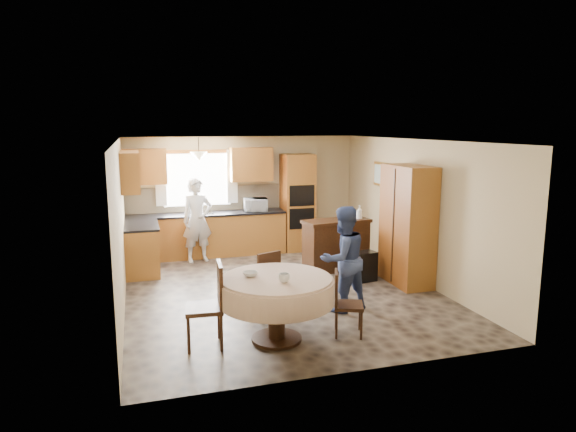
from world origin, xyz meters
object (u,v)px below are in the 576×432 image
(sideboard, at_px, (336,246))
(cupboard, at_px, (407,225))
(chair_back, at_px, (265,279))
(person_dining, at_px, (343,259))
(person_sink, at_px, (197,220))
(chair_right, at_px, (343,300))
(dining_table, at_px, (276,291))
(chair_left, at_px, (211,301))
(oven_tower, at_px, (298,202))

(sideboard, relative_size, cupboard, 0.62)
(cupboard, relative_size, chair_back, 2.17)
(person_dining, bearing_deg, person_sink, -78.41)
(sideboard, distance_m, cupboard, 1.54)
(sideboard, height_order, chair_right, sideboard)
(dining_table, relative_size, person_sink, 0.87)
(sideboard, relative_size, chair_left, 1.20)
(person_sink, bearing_deg, sideboard, -41.26)
(cupboard, xyz_separation_m, person_dining, (-1.58, -0.92, -0.24))
(chair_left, bearing_deg, chair_back, 138.44)
(sideboard, bearing_deg, chair_right, -118.84)
(oven_tower, relative_size, person_sink, 1.25)
(sideboard, bearing_deg, person_sink, 142.19)
(chair_right, relative_size, person_sink, 0.51)
(sideboard, xyz_separation_m, dining_table, (-1.96, -2.85, 0.20))
(sideboard, distance_m, dining_table, 3.47)
(chair_left, relative_size, chair_back, 1.12)
(chair_left, relative_size, chair_right, 1.23)
(person_sink, height_order, person_dining, person_sink)
(dining_table, relative_size, person_dining, 0.93)
(sideboard, bearing_deg, chair_left, -143.95)
(dining_table, bearing_deg, sideboard, 55.44)
(chair_right, distance_m, person_sink, 4.52)
(sideboard, relative_size, person_dining, 0.81)
(person_dining, bearing_deg, chair_back, -23.69)
(cupboard, bearing_deg, oven_tower, 110.22)
(chair_left, distance_m, chair_right, 1.73)
(sideboard, relative_size, chair_back, 1.34)
(chair_back, bearing_deg, sideboard, -155.40)
(sideboard, xyz_separation_m, chair_left, (-2.79, -2.77, 0.13))
(chair_back, xyz_separation_m, person_dining, (1.15, -0.17, 0.26))
(cupboard, distance_m, person_dining, 1.84)
(chair_right, height_order, person_sink, person_sink)
(person_dining, bearing_deg, chair_left, 3.63)
(chair_left, height_order, chair_back, chair_left)
(sideboard, distance_m, chair_left, 3.93)
(chair_back, bearing_deg, person_dining, 150.91)
(sideboard, relative_size, chair_right, 1.48)
(dining_table, distance_m, person_dining, 1.47)
(person_sink, bearing_deg, chair_back, -92.02)
(person_sink, bearing_deg, dining_table, -95.47)
(chair_right, distance_m, person_dining, 0.97)
(oven_tower, bearing_deg, dining_table, -110.77)
(chair_left, relative_size, person_dining, 0.67)
(cupboard, relative_size, person_sink, 1.22)
(chair_left, bearing_deg, person_sink, -179.93)
(oven_tower, relative_size, person_dining, 1.34)
(chair_back, distance_m, chair_right, 1.31)
(oven_tower, height_order, sideboard, oven_tower)
(cupboard, distance_m, chair_left, 4.02)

